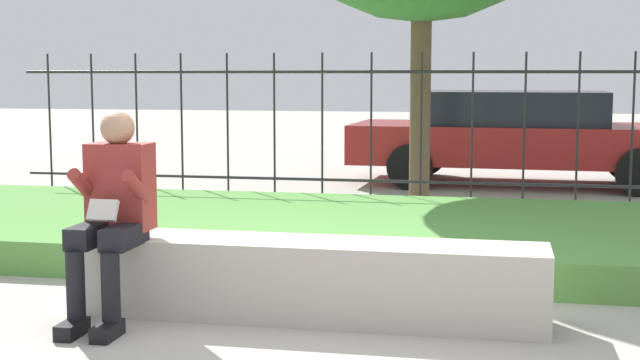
% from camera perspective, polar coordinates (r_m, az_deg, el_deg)
% --- Properties ---
extents(ground_plane, '(60.00, 60.00, 0.00)m').
position_cam_1_polar(ground_plane, '(5.62, -0.28, -8.87)').
color(ground_plane, '#A8A399').
extents(stone_bench, '(2.95, 0.49, 0.49)m').
position_cam_1_polar(stone_bench, '(5.57, -0.89, -6.66)').
color(stone_bench, '#B7B2A3').
rests_on(stone_bench, ground_plane).
extents(person_seated_reader, '(0.42, 0.73, 1.29)m').
position_cam_1_polar(person_seated_reader, '(5.57, -13.10, -1.66)').
color(person_seated_reader, black).
rests_on(person_seated_reader, ground_plane).
extents(grass_berm, '(10.70, 3.11, 0.27)m').
position_cam_1_polar(grass_berm, '(7.76, 3.09, -3.48)').
color(grass_berm, '#569342').
rests_on(grass_berm, ground_plane).
extents(iron_fence, '(8.70, 0.03, 1.75)m').
position_cam_1_polar(iron_fence, '(9.70, 4.88, 3.22)').
color(iron_fence, '#232326').
rests_on(iron_fence, ground_plane).
extents(car_parked_center, '(4.70, 2.11, 1.28)m').
position_cam_1_polar(car_parked_center, '(12.51, 12.66, 2.87)').
color(car_parked_center, maroon).
rests_on(car_parked_center, ground_plane).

